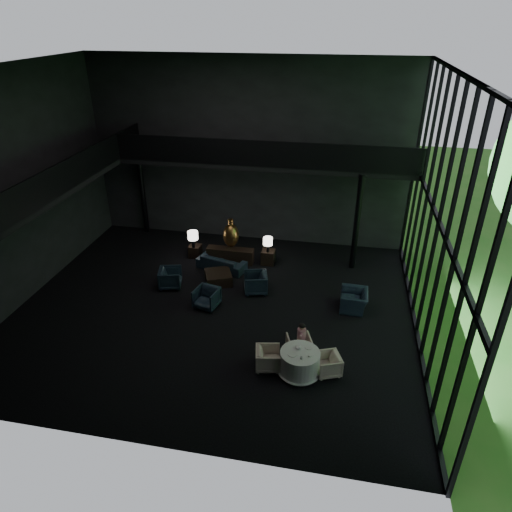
% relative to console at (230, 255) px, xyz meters
% --- Properties ---
extents(floor, '(14.00, 12.00, 0.02)m').
position_rel_console_xyz_m(floor, '(0.30, -3.48, -0.32)').
color(floor, black).
rests_on(floor, ground).
extents(ceiling, '(14.00, 12.00, 0.02)m').
position_rel_console_xyz_m(ceiling, '(0.30, -3.48, 7.68)').
color(ceiling, black).
rests_on(ceiling, ground).
extents(wall_back, '(14.00, 0.04, 8.00)m').
position_rel_console_xyz_m(wall_back, '(0.30, 2.52, 3.68)').
color(wall_back, black).
rests_on(wall_back, ground).
extents(wall_front, '(14.00, 0.04, 8.00)m').
position_rel_console_xyz_m(wall_front, '(0.30, -9.48, 3.68)').
color(wall_front, black).
rests_on(wall_front, ground).
extents(wall_left, '(0.04, 12.00, 8.00)m').
position_rel_console_xyz_m(wall_left, '(-6.70, -3.48, 3.68)').
color(wall_left, black).
rests_on(wall_left, ground).
extents(curtain_wall, '(0.20, 12.00, 8.00)m').
position_rel_console_xyz_m(curtain_wall, '(7.25, -3.48, 3.68)').
color(curtain_wall, black).
rests_on(curtain_wall, ground).
extents(mezzanine_left, '(2.00, 12.00, 0.25)m').
position_rel_console_xyz_m(mezzanine_left, '(-5.70, -3.48, 3.68)').
color(mezzanine_left, black).
rests_on(mezzanine_left, wall_left).
extents(mezzanine_back, '(12.00, 2.00, 0.25)m').
position_rel_console_xyz_m(mezzanine_back, '(1.30, 1.52, 3.68)').
color(mezzanine_back, black).
rests_on(mezzanine_back, wall_back).
extents(railing_left, '(0.06, 12.00, 1.00)m').
position_rel_console_xyz_m(railing_left, '(-4.70, -3.48, 4.28)').
color(railing_left, black).
rests_on(railing_left, mezzanine_left).
extents(railing_back, '(12.00, 0.06, 1.00)m').
position_rel_console_xyz_m(railing_back, '(1.30, 0.52, 4.28)').
color(railing_back, black).
rests_on(railing_back, mezzanine_back).
extents(column_nw, '(0.24, 0.24, 4.00)m').
position_rel_console_xyz_m(column_nw, '(-4.70, 2.22, 1.68)').
color(column_nw, black).
rests_on(column_nw, floor).
extents(column_ne, '(0.24, 0.24, 4.00)m').
position_rel_console_xyz_m(column_ne, '(5.10, 0.52, 1.68)').
color(column_ne, black).
rests_on(column_ne, floor).
extents(console, '(1.99, 0.45, 0.63)m').
position_rel_console_xyz_m(console, '(0.00, 0.00, 0.00)').
color(console, black).
rests_on(console, floor).
extents(bronze_urn, '(0.66, 0.66, 1.24)m').
position_rel_console_xyz_m(bronze_urn, '(0.00, 0.22, 0.85)').
color(bronze_urn, olive).
rests_on(bronze_urn, console).
extents(side_table_left, '(0.49, 0.49, 0.54)m').
position_rel_console_xyz_m(side_table_left, '(-1.60, 0.17, -0.05)').
color(side_table_left, black).
rests_on(side_table_left, floor).
extents(table_lamp_left, '(0.44, 0.44, 0.74)m').
position_rel_console_xyz_m(table_lamp_left, '(-1.60, -0.00, 0.75)').
color(table_lamp_left, black).
rests_on(table_lamp_left, side_table_left).
extents(side_table_right, '(0.55, 0.55, 0.60)m').
position_rel_console_xyz_m(side_table_right, '(1.60, 0.18, -0.02)').
color(side_table_right, black).
rests_on(side_table_right, floor).
extents(table_lamp_right, '(0.39, 0.39, 0.66)m').
position_rel_console_xyz_m(table_lamp_right, '(1.60, 0.06, 0.76)').
color(table_lamp_right, black).
rests_on(table_lamp_right, side_table_right).
extents(sofa, '(2.07, 1.09, 0.78)m').
position_rel_console_xyz_m(sofa, '(-0.21, -0.65, 0.07)').
color(sofa, '#0E1F35').
rests_on(sofa, floor).
extents(lounge_armchair_west, '(1.02, 1.06, 0.92)m').
position_rel_console_xyz_m(lounge_armchair_west, '(-1.79, -2.37, 0.14)').
color(lounge_armchair_west, black).
rests_on(lounge_armchair_west, floor).
extents(lounge_armchair_east, '(1.08, 1.12, 0.97)m').
position_rel_console_xyz_m(lounge_armchair_east, '(1.50, -2.10, 0.17)').
color(lounge_armchair_east, '#13242F').
rests_on(lounge_armchair_east, floor).
extents(lounge_armchair_south, '(1.00, 0.96, 0.87)m').
position_rel_console_xyz_m(lounge_armchair_south, '(-0.03, -3.42, 0.12)').
color(lounge_armchair_south, black).
rests_on(lounge_armchair_south, floor).
extents(window_armchair, '(0.72, 1.09, 0.94)m').
position_rel_console_xyz_m(window_armchair, '(5.16, -2.54, 0.15)').
color(window_armchair, '#161E32').
rests_on(window_armchair, floor).
extents(coffee_table, '(1.29, 1.29, 0.44)m').
position_rel_console_xyz_m(coffee_table, '(-0.06, -1.73, -0.10)').
color(coffee_table, black).
rests_on(coffee_table, floor).
extents(dining_table, '(1.32, 1.32, 0.75)m').
position_rel_console_xyz_m(dining_table, '(3.61, -6.20, 0.01)').
color(dining_table, white).
rests_on(dining_table, floor).
extents(dining_chair_north, '(0.83, 0.80, 0.68)m').
position_rel_console_xyz_m(dining_chair_north, '(3.51, -5.40, 0.02)').
color(dining_chair_north, tan).
rests_on(dining_chair_north, floor).
extents(dining_chair_east, '(0.79, 0.81, 0.65)m').
position_rel_console_xyz_m(dining_chair_east, '(4.42, -6.07, 0.01)').
color(dining_chair_east, tan).
rests_on(dining_chair_east, floor).
extents(dining_chair_west, '(0.76, 0.79, 0.71)m').
position_rel_console_xyz_m(dining_chair_west, '(2.67, -6.16, 0.04)').
color(dining_chair_west, tan).
rests_on(dining_chair_west, floor).
extents(child, '(0.27, 0.27, 0.59)m').
position_rel_console_xyz_m(child, '(3.55, -5.21, 0.42)').
color(child, '#CEA2AD').
rests_on(child, dining_chair_north).
extents(plate_a, '(0.29, 0.29, 0.02)m').
position_rel_console_xyz_m(plate_a, '(3.40, -6.33, 0.44)').
color(plate_a, white).
rests_on(plate_a, dining_table).
extents(plate_b, '(0.24, 0.24, 0.01)m').
position_rel_console_xyz_m(plate_b, '(3.83, -5.94, 0.44)').
color(plate_b, white).
rests_on(plate_b, dining_table).
extents(saucer, '(0.18, 0.18, 0.01)m').
position_rel_console_xyz_m(saucer, '(3.93, -6.25, 0.44)').
color(saucer, white).
rests_on(saucer, dining_table).
extents(coffee_cup, '(0.08, 0.08, 0.06)m').
position_rel_console_xyz_m(coffee_cup, '(3.88, -6.33, 0.47)').
color(coffee_cup, white).
rests_on(coffee_cup, saucer).
extents(cereal_bowl, '(0.18, 0.18, 0.09)m').
position_rel_console_xyz_m(cereal_bowl, '(3.52, -6.04, 0.48)').
color(cereal_bowl, white).
rests_on(cereal_bowl, dining_table).
extents(cream_pot, '(0.08, 0.08, 0.08)m').
position_rel_console_xyz_m(cream_pot, '(3.67, -6.47, 0.47)').
color(cream_pot, '#99999E').
rests_on(cream_pot, dining_table).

